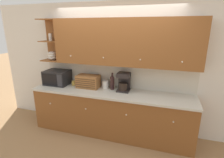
{
  "coord_description": "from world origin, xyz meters",
  "views": [
    {
      "loc": [
        0.99,
        -3.36,
        2.12
      ],
      "look_at": [
        0.0,
        -0.22,
        1.14
      ],
      "focal_mm": 28.0,
      "sensor_mm": 36.0,
      "label": 1
    }
  ],
  "objects_px": {
    "microwave": "(57,77)",
    "coffee_maker": "(124,82)",
    "bread_box": "(88,81)",
    "storage_canister": "(105,84)",
    "mug": "(74,83)",
    "wine_bottle": "(112,82)"
  },
  "relations": [
    {
      "from": "microwave",
      "to": "coffee_maker",
      "type": "xyz_separation_m",
      "value": [
        1.49,
        0.03,
        0.03
      ]
    },
    {
      "from": "bread_box",
      "to": "storage_canister",
      "type": "xyz_separation_m",
      "value": [
        0.36,
        0.06,
        -0.05
      ]
    },
    {
      "from": "storage_canister",
      "to": "coffee_maker",
      "type": "bearing_deg",
      "value": -4.77
    },
    {
      "from": "microwave",
      "to": "bread_box",
      "type": "bearing_deg",
      "value": 0.35
    },
    {
      "from": "microwave",
      "to": "coffee_maker",
      "type": "distance_m",
      "value": 1.49
    },
    {
      "from": "mug",
      "to": "wine_bottle",
      "type": "bearing_deg",
      "value": 0.45
    },
    {
      "from": "bread_box",
      "to": "mug",
      "type": "bearing_deg",
      "value": 174.79
    },
    {
      "from": "bread_box",
      "to": "storage_canister",
      "type": "height_order",
      "value": "bread_box"
    },
    {
      "from": "mug",
      "to": "coffee_maker",
      "type": "height_order",
      "value": "coffee_maker"
    },
    {
      "from": "coffee_maker",
      "to": "wine_bottle",
      "type": "bearing_deg",
      "value": 176.28
    },
    {
      "from": "mug",
      "to": "wine_bottle",
      "type": "xyz_separation_m",
      "value": [
        0.88,
        0.01,
        0.1
      ]
    },
    {
      "from": "wine_bottle",
      "to": "coffee_maker",
      "type": "xyz_separation_m",
      "value": [
        0.24,
        -0.02,
        0.03
      ]
    },
    {
      "from": "mug",
      "to": "storage_canister",
      "type": "height_order",
      "value": "storage_canister"
    },
    {
      "from": "wine_bottle",
      "to": "bread_box",
      "type": "bearing_deg",
      "value": -175.5
    },
    {
      "from": "bread_box",
      "to": "coffee_maker",
      "type": "relative_size",
      "value": 1.25
    },
    {
      "from": "mug",
      "to": "coffee_maker",
      "type": "relative_size",
      "value": 0.27
    },
    {
      "from": "mug",
      "to": "storage_canister",
      "type": "distance_m",
      "value": 0.73
    },
    {
      "from": "coffee_maker",
      "to": "mug",
      "type": "bearing_deg",
      "value": 179.55
    },
    {
      "from": "microwave",
      "to": "mug",
      "type": "bearing_deg",
      "value": 5.79
    },
    {
      "from": "bread_box",
      "to": "coffee_maker",
      "type": "xyz_separation_m",
      "value": [
        0.75,
        0.02,
        0.06
      ]
    },
    {
      "from": "microwave",
      "to": "wine_bottle",
      "type": "xyz_separation_m",
      "value": [
        1.25,
        0.04,
        0.0
      ]
    },
    {
      "from": "mug",
      "to": "bread_box",
      "type": "relative_size",
      "value": 0.21
    }
  ]
}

